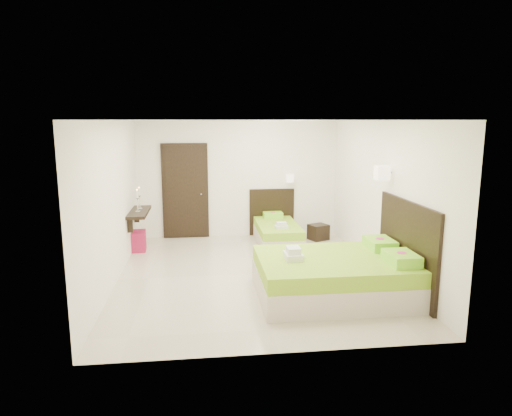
{
  "coord_description": "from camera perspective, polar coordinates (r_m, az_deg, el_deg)",
  "views": [
    {
      "loc": [
        -0.83,
        -7.45,
        2.58
      ],
      "look_at": [
        0.1,
        0.3,
        1.1
      ],
      "focal_mm": 32.0,
      "sensor_mm": 36.0,
      "label": 1
    }
  ],
  "objects": [
    {
      "name": "floor",
      "position": [
        7.93,
        -0.46,
        -8.26
      ],
      "size": [
        5.5,
        5.5,
        0.0
      ],
      "primitive_type": "plane",
      "color": "beige",
      "rests_on": "ground"
    },
    {
      "name": "console_shelf",
      "position": [
        9.31,
        -14.46,
        -0.53
      ],
      "size": [
        0.35,
        1.2,
        0.78
      ],
      "color": "black",
      "rests_on": "ground"
    },
    {
      "name": "bed_double",
      "position": [
        7.02,
        10.4,
        -8.09
      ],
      "size": [
        2.28,
        1.94,
        1.88
      ],
      "color": "beige",
      "rests_on": "ground"
    },
    {
      "name": "nightstand",
      "position": [
        10.22,
        7.79,
        -2.99
      ],
      "size": [
        0.49,
        0.47,
        0.34
      ],
      "primitive_type": "cube",
      "rotation": [
        0.0,
        0.0,
        0.41
      ],
      "color": "black",
      "rests_on": "ground"
    },
    {
      "name": "door",
      "position": [
        10.27,
        -8.83,
        2.05
      ],
      "size": [
        1.02,
        0.15,
        2.14
      ],
      "color": "black",
      "rests_on": "ground"
    },
    {
      "name": "ottoman",
      "position": [
        9.57,
        -14.84,
        -4.02
      ],
      "size": [
        0.43,
        0.43,
        0.41
      ],
      "primitive_type": "cube",
      "rotation": [
        0.0,
        0.0,
        0.06
      ],
      "color": "maroon",
      "rests_on": "ground"
    },
    {
      "name": "bed_single",
      "position": [
        9.83,
        2.65,
        -2.92
      ],
      "size": [
        1.03,
        1.71,
        1.41
      ],
      "color": "beige",
      "rests_on": "ground"
    }
  ]
}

